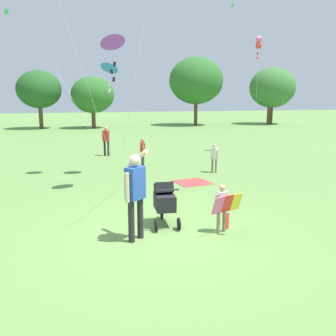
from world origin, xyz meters
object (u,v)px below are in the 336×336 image
Objects in this scene: kite_orange_delta at (259,44)px; person_kid_running at (143,151)px; child_with_butterfly_kite at (223,204)px; person_adult_flyer at (135,189)px; kite_blue_high at (109,69)px; person_sitting_far at (106,138)px; stroller at (164,199)px; person_back_turned at (214,156)px; kite_adult_black at (113,43)px; picnic_blanket at (192,182)px.

person_kid_running is (-6.61, -3.08, -4.80)m from kite_orange_delta.
person_adult_flyer is (-1.91, 0.09, 0.45)m from child_with_butterfly_kite.
kite_blue_high is 5.54m from person_sitting_far.
stroller is 6.12m from person_back_turned.
kite_adult_black reaches higher than person_kid_running.
person_adult_flyer is at bearing -91.19° from kite_adult_black.
kite_blue_high is 3.22× the size of person_kid_running.
child_with_butterfly_kite is 1.38m from stroller.
kite_orange_delta is 8.92m from kite_blue_high.
child_with_butterfly_kite is 1.96m from person_adult_flyer.
kite_adult_black is 0.80× the size of kite_orange_delta.
stroller is 0.98× the size of picnic_blanket.
picnic_blanket is at bearing 58.51° from person_adult_flyer.
kite_orange_delta is (6.20, 10.26, 4.91)m from child_with_butterfly_kite.
kite_blue_high is (-7.92, -3.75, -1.64)m from kite_orange_delta.
picnic_blanket is (2.58, -1.91, -3.91)m from kite_blue_high.
person_kid_running is at bearing -74.41° from person_sitting_far.
kite_blue_high is at bearing 143.43° from picnic_blanket.
person_back_turned reaches higher than stroller.
person_kid_running is (1.41, 3.02, -3.72)m from kite_adult_black.
person_kid_running is (-0.41, 7.18, 0.11)m from child_with_butterfly_kite.
person_adult_flyer reaches higher than picnic_blanket.
stroller is at bearing -87.71° from person_sitting_far.
child_with_butterfly_kite is at bearing -121.13° from kite_orange_delta.
stroller is 0.23× the size of kite_adult_black.
child_with_butterfly_kite is at bearing -2.65° from person_adult_flyer.
stroller is 4.30m from picnic_blanket.
child_with_butterfly_kite is 0.73× the size of person_sitting_far.
person_sitting_far is at bearing 105.59° from person_kid_running.
stroller is at bearing -117.42° from picnic_blanket.
child_with_butterfly_kite is 7.49m from kite_blue_high.
person_back_turned is at bearing 57.24° from stroller.
kite_blue_high is (-0.62, 5.69, 3.31)m from stroller.
person_sitting_far is at bearing 109.95° from picnic_blanket.
person_adult_flyer is at bearing -92.02° from person_sitting_far.
kite_adult_black is at bearing -155.85° from person_back_turned.
person_adult_flyer is 13.75m from kite_orange_delta.
person_back_turned is (3.73, -5.17, -0.20)m from person_sitting_far.
person_back_turned is (3.93, -0.54, -3.25)m from kite_blue_high.
stroller reaches higher than picnic_blanket.
person_kid_running reaches higher than person_back_turned.
person_sitting_far reaches higher than person_kid_running.
kite_adult_black is 5.83m from person_back_turned.
stroller is 5.16m from kite_adult_black.
kite_adult_black reaches higher than person_back_turned.
kite_orange_delta reaches higher than picnic_blanket.
kite_adult_black is 1.14× the size of kite_blue_high.
person_back_turned is at bearing 24.15° from kite_adult_black.
person_sitting_far is 1.30× the size of person_back_turned.
person_adult_flyer is 5.30m from kite_adult_black.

